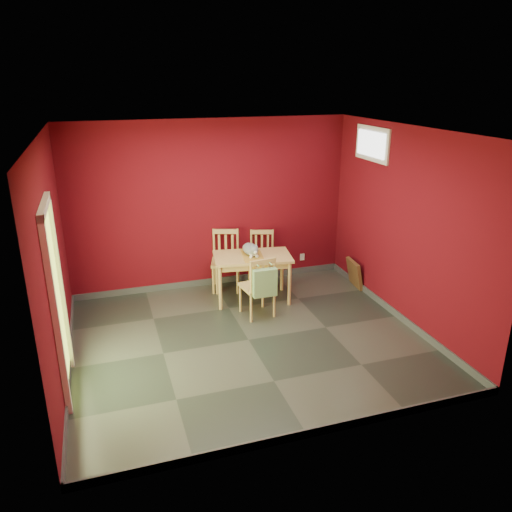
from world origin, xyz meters
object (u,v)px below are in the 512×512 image
object	(u,v)px
chair_far_right	(262,257)
picture_frame	(354,274)
chair_far_left	(226,259)
chair_near	(258,286)
cat	(250,247)
tote_bag	(265,283)
dining_table	(252,261)

from	to	relation	value
chair_far_right	picture_frame	distance (m)	1.55
chair_far_left	chair_far_right	distance (m)	0.63
chair_far_left	chair_far_right	size ratio (longest dim) A/B	1.08
chair_near	cat	distance (m)	0.73
tote_bag	dining_table	bearing A→B (deg)	85.11
dining_table	chair_far_right	size ratio (longest dim) A/B	1.40
cat	chair_far_right	bearing A→B (deg)	53.41
cat	picture_frame	distance (m)	1.87
chair_far_right	tote_bag	bearing A→B (deg)	-107.01
cat	picture_frame	size ratio (longest dim) A/B	0.99
chair_near	picture_frame	world-z (taller)	chair_near
chair_far_right	cat	size ratio (longest dim) A/B	1.94
chair_far_right	picture_frame	xyz separation A→B (m)	(1.40, -0.61, -0.23)
dining_table	chair_near	bearing A→B (deg)	-98.75
dining_table	tote_bag	xyz separation A→B (m)	(-0.07, -0.78, -0.03)
chair_near	cat	xyz separation A→B (m)	(0.08, 0.63, 0.37)
tote_bag	cat	distance (m)	0.88
chair_far_left	cat	distance (m)	0.66
tote_bag	cat	xyz separation A→B (m)	(0.06, 0.85, 0.24)
chair_far_right	picture_frame	world-z (taller)	chair_far_right
chair_far_left	chair_near	distance (m)	1.14
chair_far_left	chair_far_right	bearing A→B (deg)	1.09
dining_table	cat	bearing A→B (deg)	98.47
dining_table	chair_far_right	world-z (taller)	chair_far_right
picture_frame	chair_far_right	bearing A→B (deg)	156.43
chair_near	cat	size ratio (longest dim) A/B	2.00
tote_bag	picture_frame	xyz separation A→B (m)	(1.82, 0.75, -0.38)
chair_near	picture_frame	bearing A→B (deg)	15.99
chair_far_left	picture_frame	distance (m)	2.13
dining_table	tote_bag	distance (m)	0.78
chair_far_left	cat	world-z (taller)	chair_far_left
chair_far_right	cat	xyz separation A→B (m)	(-0.36, -0.51, 0.38)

